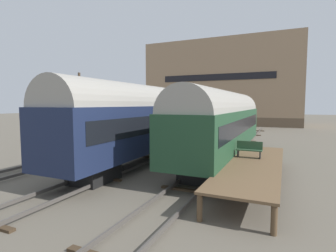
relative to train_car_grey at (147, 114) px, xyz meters
name	(u,v)px	position (x,y,z in m)	size (l,w,h in m)	color
ground_plane	(131,167)	(5.00, -11.30, -2.96)	(200.00, 200.00, 0.00)	#60594C
track_left	(72,158)	(0.00, -11.30, -2.82)	(2.60, 60.00, 0.26)	#4C4742
track_middle	(131,165)	(5.00, -11.30, -2.82)	(2.60, 60.00, 0.26)	#4C4742
track_right	(205,173)	(9.99, -11.30, -2.82)	(2.60, 60.00, 0.26)	#4C4742
train_car_grey	(147,114)	(0.00, 0.00, 0.00)	(2.91, 15.31, 5.20)	black
train_car_green	(223,121)	(9.99, -6.83, -0.12)	(3.01, 16.78, 5.02)	black
train_car_navy	(146,118)	(5.00, -9.27, 0.09)	(3.10, 17.08, 5.38)	black
station_platform	(253,164)	(12.66, -11.76, -1.98)	(2.70, 10.95, 1.07)	brown
bench	(249,149)	(12.28, -10.47, -1.40)	(1.40, 0.40, 0.91)	#2D4C33
person_worker	(76,157)	(3.01, -14.04, -1.97)	(0.32, 0.32, 1.65)	#282833
utility_pole	(80,108)	(-4.24, -5.75, 0.74)	(1.80, 0.24, 7.08)	#473828
warehouse_building	(224,84)	(1.95, 30.00, 5.28)	(30.04, 13.24, 16.48)	brown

